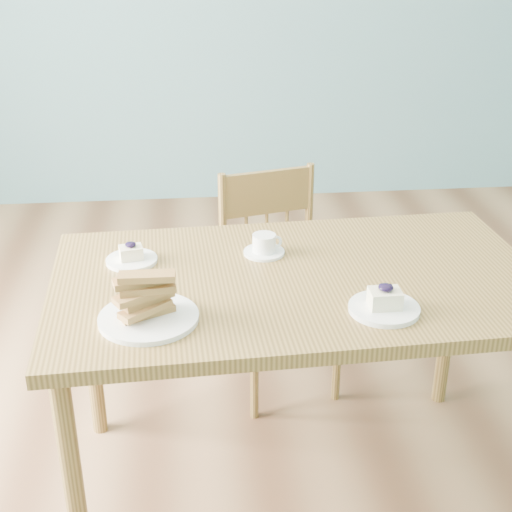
% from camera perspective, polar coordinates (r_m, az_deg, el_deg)
% --- Properties ---
extents(room, '(5.01, 5.01, 2.71)m').
position_cam_1_polar(room, '(1.95, 7.06, 16.35)').
color(room, '#A1734B').
rests_on(room, ground).
extents(dining_table, '(1.41, 0.85, 0.74)m').
position_cam_1_polar(dining_table, '(2.05, 3.27, -3.43)').
color(dining_table, olive).
rests_on(dining_table, ground).
extents(dining_chair, '(0.46, 0.44, 0.83)m').
position_cam_1_polar(dining_chair, '(2.64, 1.78, -2.22)').
color(dining_chair, olive).
rests_on(dining_chair, ground).
extents(cheesecake_plate_near, '(0.18, 0.18, 0.08)m').
position_cam_1_polar(cheesecake_plate_near, '(1.85, 10.23, -3.82)').
color(cheesecake_plate_near, white).
rests_on(cheesecake_plate_near, dining_table).
extents(cheesecake_plate_far, '(0.15, 0.15, 0.06)m').
position_cam_1_polar(cheesecake_plate_far, '(2.11, -9.93, -0.07)').
color(cheesecake_plate_far, white).
rests_on(cheesecake_plate_far, dining_table).
extents(coffee_cup, '(0.12, 0.12, 0.06)m').
position_cam_1_polar(coffee_cup, '(2.13, 0.68, 0.83)').
color(coffee_cup, white).
rests_on(coffee_cup, dining_table).
extents(biscotti_plate, '(0.25, 0.25, 0.13)m').
position_cam_1_polar(biscotti_plate, '(1.79, -8.66, -3.86)').
color(biscotti_plate, white).
rests_on(biscotti_plate, dining_table).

